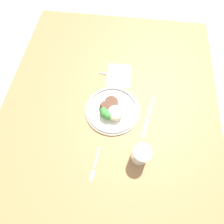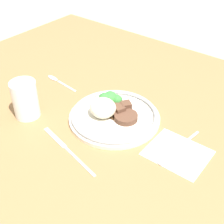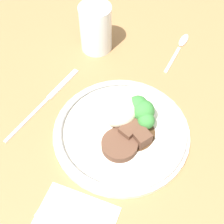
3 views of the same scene
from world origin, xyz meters
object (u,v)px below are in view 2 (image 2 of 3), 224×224
at_px(plate, 113,113).
at_px(knife, 66,148).
at_px(juice_glass, 26,101).
at_px(spoon, 56,80).
at_px(fork, 175,150).

height_order(plate, knife, plate).
distance_m(juice_glass, spoon, 0.22).
xyz_separation_m(juice_glass, spoon, (0.08, -0.19, -0.05)).
relative_size(juice_glass, spoon, 0.76).
distance_m(knife, spoon, 0.36).
xyz_separation_m(plate, fork, (-0.22, 0.01, -0.01)).
bearing_deg(juice_glass, fork, -162.04).
distance_m(juice_glass, fork, 0.45).
xyz_separation_m(plate, juice_glass, (0.21, 0.15, 0.03)).
bearing_deg(knife, fork, -131.49).
distance_m(plate, knife, 0.18).
relative_size(fork, knife, 0.77).
height_order(plate, fork, plate).
height_order(juice_glass, fork, juice_glass).
height_order(plate, juice_glass, juice_glass).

